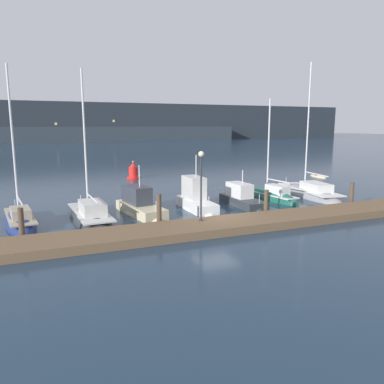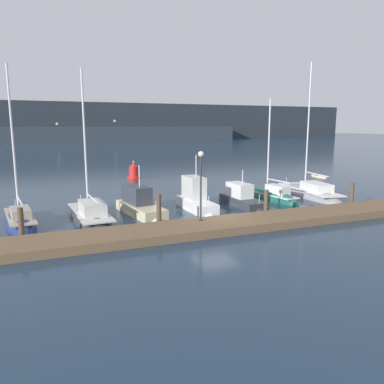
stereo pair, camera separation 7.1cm
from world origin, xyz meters
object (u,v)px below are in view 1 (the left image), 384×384
object	(u,v)px
sailboat_berth_1	(20,223)
motorboat_berth_3	(140,210)
motorboat_berth_4	(196,203)
dock_lamppost	(201,174)
sailboat_berth_6	(271,198)
channel_buoy	(133,172)
sailboat_berth_2	(91,218)
rowboat_adrift	(318,177)
motorboat_berth_5	(242,202)
sailboat_berth_7	(309,194)

from	to	relation	value
sailboat_berth_1	motorboat_berth_3	xyz separation A→B (m)	(7.16, 0.04, 0.19)
motorboat_berth_4	dock_lamppost	distance (m)	5.51
motorboat_berth_4	dock_lamppost	world-z (taller)	dock_lamppost
sailboat_berth_6	channel_buoy	world-z (taller)	sailboat_berth_6
sailboat_berth_2	sailboat_berth_6	world-z (taller)	sailboat_berth_2
motorboat_berth_3	rowboat_adrift	bearing A→B (deg)	23.15
motorboat_berth_5	dock_lamppost	bearing A→B (deg)	-139.39
dock_lamppost	sailboat_berth_1	bearing A→B (deg)	153.89
sailboat_berth_2	motorboat_berth_5	size ratio (longest dim) A/B	1.93
sailboat_berth_7	motorboat_berth_3	bearing A→B (deg)	-175.87
sailboat_berth_1	dock_lamppost	size ratio (longest dim) A/B	2.55
sailboat_berth_2	motorboat_berth_3	distance (m)	3.24
sailboat_berth_1	motorboat_berth_3	world-z (taller)	sailboat_berth_1
motorboat_berth_4	sailboat_berth_7	size ratio (longest dim) A/B	0.42
motorboat_berth_5	sailboat_berth_7	world-z (taller)	sailboat_berth_7
sailboat_berth_1	sailboat_berth_6	world-z (taller)	sailboat_berth_1
motorboat_berth_5	sailboat_berth_6	xyz separation A→B (m)	(3.22, 1.07, -0.14)
motorboat_berth_3	rowboat_adrift	world-z (taller)	motorboat_berth_3
channel_buoy	motorboat_berth_5	bearing A→B (deg)	-76.66
sailboat_berth_2	dock_lamppost	distance (m)	7.59
sailboat_berth_2	channel_buoy	distance (m)	18.25
sailboat_berth_2	motorboat_berth_3	size ratio (longest dim) A/B	1.78
motorboat_berth_3	channel_buoy	world-z (taller)	motorboat_berth_3
channel_buoy	rowboat_adrift	size ratio (longest dim) A/B	0.66
channel_buoy	rowboat_adrift	distance (m)	20.68
motorboat_berth_3	dock_lamppost	xyz separation A→B (m)	(2.29, -4.67, 2.77)
sailboat_berth_2	sailboat_berth_7	size ratio (longest dim) A/B	0.85
sailboat_berth_1	sailboat_berth_2	xyz separation A→B (m)	(3.94, -0.32, 0.03)
sailboat_berth_1	dock_lamppost	bearing A→B (deg)	-26.11
sailboat_berth_2	rowboat_adrift	size ratio (longest dim) A/B	3.35
sailboat_berth_6	sailboat_berth_7	distance (m)	3.84
sailboat_berth_2	motorboat_berth_5	distance (m)	10.73
motorboat_berth_5	rowboat_adrift	bearing A→B (deg)	32.89
motorboat_berth_3	rowboat_adrift	distance (m)	25.09
sailboat_berth_6	sailboat_berth_2	bearing A→B (deg)	-174.98
dock_lamppost	motorboat_berth_3	bearing A→B (deg)	116.12
sailboat_berth_2	motorboat_berth_4	distance (m)	7.15
sailboat_berth_1	dock_lamppost	world-z (taller)	sailboat_berth_1
sailboat_berth_2	sailboat_berth_6	bearing A→B (deg)	5.02
sailboat_berth_2	motorboat_berth_4	xyz separation A→B (m)	(7.13, 0.26, 0.32)
channel_buoy	sailboat_berth_1	bearing A→B (deg)	-122.73
sailboat_berth_2	channel_buoy	size ratio (longest dim) A/B	5.09
sailboat_berth_1	motorboat_berth_5	xyz separation A→B (m)	(14.67, -0.16, 0.14)
sailboat_berth_1	sailboat_berth_6	xyz separation A→B (m)	(17.89, 0.91, 0.00)
sailboat_berth_2	sailboat_berth_7	world-z (taller)	sailboat_berth_7
motorboat_berth_3	motorboat_berth_5	distance (m)	7.51
sailboat_berth_7	dock_lamppost	distance (m)	13.86
sailboat_berth_7	motorboat_berth_5	bearing A→B (deg)	-169.94
sailboat_berth_7	rowboat_adrift	bearing A→B (deg)	46.01
motorboat_berth_3	dock_lamppost	world-z (taller)	dock_lamppost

